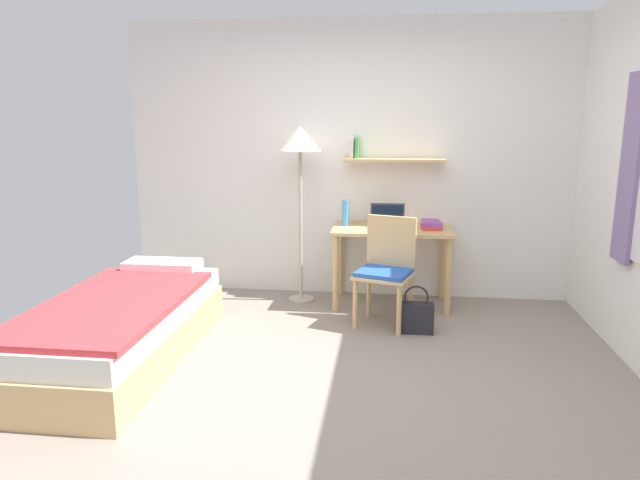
{
  "coord_description": "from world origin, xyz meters",
  "views": [
    {
      "loc": [
        0.31,
        -3.39,
        1.69
      ],
      "look_at": [
        -0.17,
        0.51,
        0.85
      ],
      "focal_mm": 31.76,
      "sensor_mm": 36.0,
      "label": 1
    }
  ],
  "objects_px": {
    "standing_lamp": "(300,149)",
    "laptop": "(387,222)",
    "book_stack": "(431,225)",
    "desk": "(392,242)",
    "desk_chair": "(386,266)",
    "water_bottle": "(346,213)",
    "bed": "(122,328)",
    "handbag": "(416,317)"
  },
  "relations": [
    {
      "from": "bed",
      "to": "standing_lamp",
      "type": "distance_m",
      "value": 2.18
    },
    {
      "from": "desk",
      "to": "handbag",
      "type": "bearing_deg",
      "value": -74.07
    },
    {
      "from": "desk",
      "to": "desk_chair",
      "type": "bearing_deg",
      "value": -94.88
    },
    {
      "from": "bed",
      "to": "desk_chair",
      "type": "distance_m",
      "value": 2.11
    },
    {
      "from": "desk",
      "to": "water_bottle",
      "type": "relative_size",
      "value": 4.52
    },
    {
      "from": "bed",
      "to": "book_stack",
      "type": "height_order",
      "value": "book_stack"
    },
    {
      "from": "desk",
      "to": "desk_chair",
      "type": "relative_size",
      "value": 1.2
    },
    {
      "from": "handbag",
      "to": "standing_lamp",
      "type": "bearing_deg",
      "value": 146.12
    },
    {
      "from": "desk_chair",
      "to": "water_bottle",
      "type": "height_order",
      "value": "water_bottle"
    },
    {
      "from": "desk",
      "to": "book_stack",
      "type": "relative_size",
      "value": 4.83
    },
    {
      "from": "water_bottle",
      "to": "handbag",
      "type": "relative_size",
      "value": 0.61
    },
    {
      "from": "water_bottle",
      "to": "book_stack",
      "type": "xyz_separation_m",
      "value": [
        0.78,
        -0.08,
        -0.08
      ]
    },
    {
      "from": "handbag",
      "to": "book_stack",
      "type": "bearing_deg",
      "value": 78.09
    },
    {
      "from": "bed",
      "to": "water_bottle",
      "type": "height_order",
      "value": "water_bottle"
    },
    {
      "from": "desk",
      "to": "book_stack",
      "type": "xyz_separation_m",
      "value": [
        0.35,
        0.0,
        0.17
      ]
    },
    {
      "from": "bed",
      "to": "water_bottle",
      "type": "xyz_separation_m",
      "value": [
        1.46,
        1.57,
        0.6
      ]
    },
    {
      "from": "laptop",
      "to": "book_stack",
      "type": "distance_m",
      "value": 0.4
    },
    {
      "from": "standing_lamp",
      "to": "water_bottle",
      "type": "bearing_deg",
      "value": 10.41
    },
    {
      "from": "desk",
      "to": "laptop",
      "type": "distance_m",
      "value": 0.19
    },
    {
      "from": "water_bottle",
      "to": "laptop",
      "type": "bearing_deg",
      "value": -9.33
    },
    {
      "from": "standing_lamp",
      "to": "bed",
      "type": "bearing_deg",
      "value": -125.04
    },
    {
      "from": "book_stack",
      "to": "handbag",
      "type": "distance_m",
      "value": 0.95
    },
    {
      "from": "standing_lamp",
      "to": "laptop",
      "type": "bearing_deg",
      "value": 0.9
    },
    {
      "from": "desk",
      "to": "desk_chair",
      "type": "distance_m",
      "value": 0.52
    },
    {
      "from": "desk",
      "to": "water_bottle",
      "type": "xyz_separation_m",
      "value": [
        -0.43,
        0.08,
        0.25
      ]
    },
    {
      "from": "desk_chair",
      "to": "book_stack",
      "type": "xyz_separation_m",
      "value": [
        0.39,
        0.51,
        0.27
      ]
    },
    {
      "from": "desk_chair",
      "to": "laptop",
      "type": "relative_size",
      "value": 2.84
    },
    {
      "from": "book_stack",
      "to": "desk",
      "type": "bearing_deg",
      "value": -179.97
    },
    {
      "from": "desk_chair",
      "to": "handbag",
      "type": "xyz_separation_m",
      "value": [
        0.24,
        -0.19,
        -0.36
      ]
    },
    {
      "from": "laptop",
      "to": "handbag",
      "type": "relative_size",
      "value": 0.81
    },
    {
      "from": "desk_chair",
      "to": "water_bottle",
      "type": "xyz_separation_m",
      "value": [
        -0.39,
        0.59,
        0.35
      ]
    },
    {
      "from": "water_bottle",
      "to": "book_stack",
      "type": "relative_size",
      "value": 1.07
    },
    {
      "from": "laptop",
      "to": "handbag",
      "type": "xyz_separation_m",
      "value": [
        0.25,
        -0.71,
        -0.64
      ]
    },
    {
      "from": "desk_chair",
      "to": "book_stack",
      "type": "relative_size",
      "value": 4.02
    },
    {
      "from": "laptop",
      "to": "book_stack",
      "type": "bearing_deg",
      "value": -1.81
    },
    {
      "from": "standing_lamp",
      "to": "book_stack",
      "type": "distance_m",
      "value": 1.37
    },
    {
      "from": "laptop",
      "to": "book_stack",
      "type": "xyz_separation_m",
      "value": [
        0.4,
        -0.01,
        -0.02
      ]
    },
    {
      "from": "water_bottle",
      "to": "book_stack",
      "type": "distance_m",
      "value": 0.79
    },
    {
      "from": "bed",
      "to": "water_bottle",
      "type": "distance_m",
      "value": 2.23
    },
    {
      "from": "standing_lamp",
      "to": "water_bottle",
      "type": "relative_size",
      "value": 6.82
    },
    {
      "from": "desk_chair",
      "to": "laptop",
      "type": "bearing_deg",
      "value": 90.48
    },
    {
      "from": "desk",
      "to": "handbag",
      "type": "xyz_separation_m",
      "value": [
        0.2,
        -0.7,
        -0.46
      ]
    }
  ]
}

